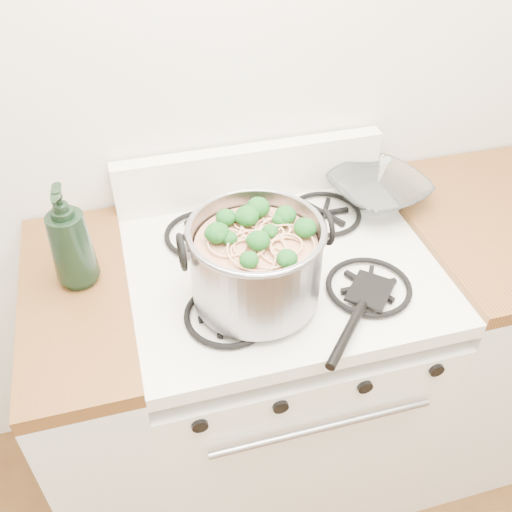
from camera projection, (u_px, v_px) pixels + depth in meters
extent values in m
plane|color=silver|center=(246.00, 35.00, 1.38)|extent=(3.60, 0.00, 3.60)
cube|color=white|center=(277.00, 383.00, 1.75)|extent=(0.76, 0.65, 0.81)
cube|color=white|center=(281.00, 268.00, 1.44)|extent=(0.76, 0.65, 0.04)
cube|color=black|center=(311.00, 472.00, 1.52)|extent=(0.58, 0.02, 0.46)
cube|color=black|center=(281.00, 259.00, 1.42)|extent=(0.60, 0.56, 0.02)
cylinder|color=black|center=(199.00, 422.00, 1.22)|extent=(0.04, 0.03, 0.04)
cylinder|color=black|center=(279.00, 403.00, 1.26)|extent=(0.04, 0.03, 0.04)
cylinder|color=black|center=(363.00, 384.00, 1.30)|extent=(0.04, 0.03, 0.04)
cylinder|color=black|center=(435.00, 367.00, 1.33)|extent=(0.04, 0.03, 0.04)
cube|color=silver|center=(108.00, 413.00, 1.63)|extent=(0.25, 0.65, 0.88)
cube|color=#582F15|center=(75.00, 300.00, 1.33)|extent=(0.25, 0.65, 0.04)
cylinder|color=gray|center=(256.00, 263.00, 1.25)|extent=(0.29, 0.29, 0.19)
torus|color=gray|center=(256.00, 230.00, 1.19)|extent=(0.30, 0.30, 0.01)
torus|color=black|center=(182.00, 252.00, 1.17)|extent=(0.01, 0.08, 0.08)
torus|color=black|center=(326.00, 227.00, 1.24)|extent=(0.01, 0.08, 0.08)
cylinder|color=#A7704F|center=(256.00, 269.00, 1.26)|extent=(0.26, 0.26, 0.15)
sphere|color=#155018|center=(256.00, 236.00, 1.20)|extent=(0.04, 0.04, 0.04)
sphere|color=#155018|center=(256.00, 236.00, 1.20)|extent=(0.04, 0.04, 0.04)
sphere|color=#155018|center=(256.00, 236.00, 1.20)|extent=(0.04, 0.04, 0.04)
sphere|color=#155018|center=(256.00, 236.00, 1.20)|extent=(0.04, 0.04, 0.04)
sphere|color=#155018|center=(256.00, 236.00, 1.20)|extent=(0.04, 0.04, 0.04)
sphere|color=#155018|center=(256.00, 236.00, 1.20)|extent=(0.04, 0.04, 0.04)
sphere|color=#155018|center=(256.00, 236.00, 1.20)|extent=(0.04, 0.04, 0.04)
sphere|color=#155018|center=(256.00, 236.00, 1.20)|extent=(0.04, 0.04, 0.04)
sphere|color=#155018|center=(256.00, 236.00, 1.20)|extent=(0.04, 0.04, 0.04)
sphere|color=#155018|center=(256.00, 236.00, 1.20)|extent=(0.04, 0.04, 0.04)
sphere|color=#155018|center=(256.00, 236.00, 1.20)|extent=(0.04, 0.04, 0.04)
sphere|color=#155018|center=(256.00, 236.00, 1.20)|extent=(0.04, 0.04, 0.04)
sphere|color=#155018|center=(256.00, 236.00, 1.20)|extent=(0.04, 0.04, 0.04)
imported|color=white|center=(377.00, 195.00, 1.59)|extent=(0.13, 0.13, 0.03)
imported|color=black|center=(69.00, 237.00, 1.27)|extent=(0.11, 0.11, 0.26)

